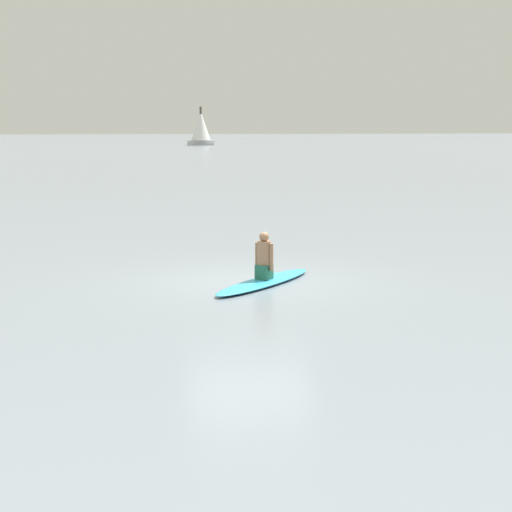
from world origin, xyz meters
The scene contains 4 objects.
ground_plane centered at (0.00, 0.00, 0.00)m, with size 400.00×400.00×0.00m, color gray.
surfboard centered at (-0.24, 0.38, 0.06)m, with size 3.31×0.65×0.11m, color #339EC6.
person_paddler centered at (-0.24, 0.38, 0.54)m, with size 0.39×0.40×0.95m.
sailboat_distant centered at (-6.46, -98.16, 2.46)m, with size 3.85×2.88×5.20m.
Camera 1 is at (2.20, 16.41, 3.21)m, focal length 58.17 mm.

